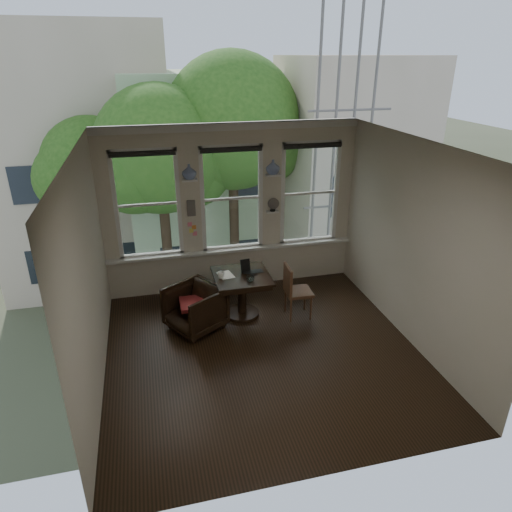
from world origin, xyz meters
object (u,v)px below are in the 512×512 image
object	(u,v)px
armchair_left	(195,308)
mug	(221,275)
laptop	(254,273)
side_chair_right	(299,291)
table	(242,295)

from	to	relation	value
armchair_left	mug	world-z (taller)	mug
laptop	mug	xyz separation A→B (m)	(-0.54, -0.01, 0.04)
laptop	mug	world-z (taller)	mug
mug	armchair_left	bearing A→B (deg)	-158.00
armchair_left	laptop	xyz separation A→B (m)	(1.00, 0.20, 0.40)
side_chair_right	mug	size ratio (longest dim) A/B	8.24
side_chair_right	laptop	size ratio (longest dim) A/B	2.76
armchair_left	mug	size ratio (longest dim) A/B	7.12
table	mug	world-z (taller)	mug
armchair_left	laptop	size ratio (longest dim) A/B	2.39
armchair_left	side_chair_right	bearing A→B (deg)	57.24
laptop	mug	size ratio (longest dim) A/B	2.98
laptop	side_chair_right	bearing A→B (deg)	-16.91
table	armchair_left	bearing A→B (deg)	-165.62
table	mug	distance (m)	0.55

